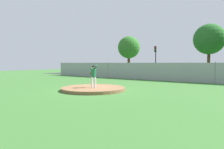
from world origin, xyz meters
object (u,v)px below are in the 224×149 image
(parked_car_slate, at_px, (151,71))
(pitcher_youth, at_px, (93,74))
(baseball, at_px, (102,86))
(parked_car_burgundy, at_px, (98,70))
(traffic_light_near, at_px, (155,55))

(parked_car_slate, bearing_deg, pitcher_youth, -80.56)
(baseball, bearing_deg, parked_car_burgundy, 130.97)
(pitcher_youth, relative_size, baseball, 21.18)
(baseball, height_order, traffic_light_near, traffic_light_near)
(baseball, distance_m, traffic_light_near, 18.92)
(baseball, xyz_separation_m, traffic_light_near, (-3.90, 18.29, 2.87))
(parked_car_burgundy, distance_m, traffic_light_near, 9.46)
(baseball, relative_size, parked_car_slate, 0.02)
(pitcher_youth, distance_m, traffic_light_near, 19.36)
(pitcher_youth, height_order, baseball, pitcher_youth)
(baseball, xyz_separation_m, parked_car_burgundy, (-11.72, 13.50, 0.58))
(traffic_light_near, bearing_deg, baseball, -77.96)
(parked_car_slate, height_order, traffic_light_near, traffic_light_near)
(pitcher_youth, relative_size, parked_car_burgundy, 0.36)
(parked_car_slate, relative_size, traffic_light_near, 1.00)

